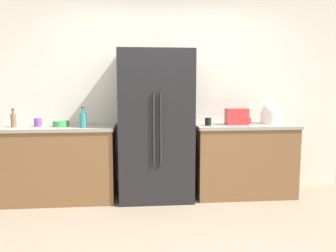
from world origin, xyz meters
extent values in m
plane|color=gray|center=(0.00, 0.00, 0.00)|extent=(9.98, 9.98, 0.00)
cube|color=silver|center=(0.00, 1.68, 1.49)|extent=(4.99, 0.10, 2.99)
cube|color=brown|center=(-1.36, 1.34, 0.45)|extent=(1.43, 0.57, 0.89)
cube|color=gray|center=(-1.36, 1.34, 0.91)|extent=(1.46, 0.60, 0.04)
cube|color=brown|center=(1.03, 1.34, 0.45)|extent=(1.26, 0.57, 0.89)
cube|color=gray|center=(1.03, 1.34, 0.91)|extent=(1.29, 0.60, 0.04)
cube|color=black|center=(-0.12, 1.31, 0.93)|extent=(0.91, 0.61, 1.86)
cylinder|color=#262628|center=(-0.16, 0.99, 0.93)|extent=(0.02, 0.02, 0.84)
cylinder|color=#262628|center=(-0.08, 0.99, 0.93)|extent=(0.02, 0.02, 0.84)
cube|color=red|center=(0.92, 1.31, 1.04)|extent=(0.28, 0.16, 0.21)
cylinder|color=silver|center=(1.39, 1.38, 1.01)|extent=(0.25, 0.25, 0.16)
sphere|color=silver|center=(1.39, 1.38, 1.09)|extent=(0.23, 0.23, 0.23)
cylinder|color=teal|center=(-0.99, 1.18, 1.02)|extent=(0.08, 0.08, 0.17)
cylinder|color=teal|center=(-0.99, 1.18, 1.13)|extent=(0.03, 0.03, 0.06)
cylinder|color=#333338|center=(-0.99, 1.18, 1.17)|extent=(0.04, 0.04, 0.02)
cylinder|color=brown|center=(-1.83, 1.31, 1.01)|extent=(0.06, 0.06, 0.16)
cylinder|color=brown|center=(-1.83, 1.31, 1.12)|extent=(0.03, 0.03, 0.05)
cylinder|color=#333338|center=(-1.83, 1.31, 1.15)|extent=(0.03, 0.03, 0.02)
cylinder|color=black|center=(0.53, 1.26, 0.98)|extent=(0.08, 0.08, 0.10)
cylinder|color=red|center=(1.11, 1.45, 0.97)|extent=(0.09, 0.09, 0.08)
cylinder|color=purple|center=(-1.56, 1.35, 0.98)|extent=(0.09, 0.09, 0.10)
cylinder|color=green|center=(-1.28, 1.33, 0.97)|extent=(0.19, 0.19, 0.07)
camera|label=1|loc=(-0.34, -2.83, 1.43)|focal=35.70mm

